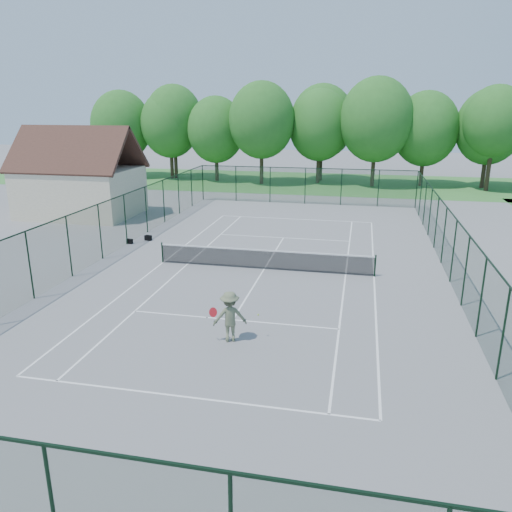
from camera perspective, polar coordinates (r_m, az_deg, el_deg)
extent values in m
plane|color=gray|center=(25.48, 0.93, -1.52)|extent=(140.00, 140.00, 0.00)
cube|color=#40873A|center=(54.53, 7.05, 8.31)|extent=(80.00, 16.00, 0.01)
cube|color=white|center=(36.80, 4.49, 4.23)|extent=(10.97, 0.08, 0.01)
cube|color=white|center=(15.05, -8.11, -15.64)|extent=(10.97, 0.08, 0.01)
cube|color=white|center=(31.53, 3.16, 2.10)|extent=(8.23, 0.08, 0.01)
cube|color=white|center=(19.66, -2.68, -7.29)|extent=(8.23, 0.08, 0.01)
cube|color=white|center=(25.08, 13.34, -2.29)|extent=(0.08, 23.77, 0.01)
cube|color=white|center=(27.01, -10.57, -0.72)|extent=(0.08, 23.77, 0.01)
cube|color=white|center=(25.07, 10.21, -2.10)|extent=(0.08, 23.77, 0.01)
cube|color=white|center=(26.53, -7.83, -0.91)|extent=(0.08, 23.77, 0.01)
cube|color=white|center=(25.48, 0.93, -1.51)|extent=(0.08, 12.80, 0.01)
cylinder|color=black|center=(26.86, -10.66, 0.39)|extent=(0.08, 0.08, 1.10)
cylinder|color=black|center=(24.91, 13.46, -1.10)|extent=(0.08, 0.08, 1.10)
cube|color=black|center=(25.33, 0.94, -0.44)|extent=(11.00, 0.02, 0.96)
cube|color=white|center=(25.18, 0.94, 0.64)|extent=(11.00, 0.05, 0.07)
cube|color=#1B3D24|center=(42.49, 5.64, 7.97)|extent=(18.00, 0.02, 3.00)
cube|color=#1B3D24|center=(25.01, 21.63, 0.50)|extent=(0.02, 36.00, 3.00)
cube|color=#1B3D24|center=(28.12, -17.38, 2.66)|extent=(0.02, 36.00, 3.00)
cube|color=black|center=(42.29, 5.70, 9.98)|extent=(18.00, 0.05, 0.05)
cube|color=black|center=(8.92, -23.13, -19.20)|extent=(18.00, 0.05, 0.05)
cube|color=black|center=(24.66, 22.00, 3.85)|extent=(0.05, 36.00, 0.05)
cube|color=black|center=(27.81, -17.65, 5.65)|extent=(0.05, 36.00, 0.05)
cube|color=beige|center=(40.02, -19.36, 6.91)|extent=(8.00, 6.00, 3.50)
cube|color=#4D2E24|center=(40.92, -18.73, 11.77)|extent=(8.60, 3.27, 3.27)
cube|color=#4D2E24|center=(38.37, -20.99, 11.26)|extent=(8.60, 3.27, 3.27)
cylinder|color=#3E2E1F|center=(58.03, -9.62, 10.80)|extent=(0.40, 0.40, 4.20)
ellipsoid|color=#307729|center=(57.76, -9.81, 14.65)|extent=(6.40, 6.40, 7.40)
cylinder|color=#3E2E1F|center=(54.26, 7.13, 10.50)|extent=(0.40, 0.40, 4.20)
ellipsoid|color=#307729|center=(53.97, 7.28, 14.61)|extent=(6.40, 6.40, 7.40)
cylinder|color=#3E2E1F|center=(55.36, 24.62, 9.24)|extent=(0.40, 0.40, 4.20)
ellipsoid|color=#307729|center=(55.07, 25.13, 13.25)|extent=(6.40, 6.40, 7.40)
cube|color=black|center=(31.09, -14.24, 1.64)|extent=(0.39, 0.28, 0.28)
cube|color=black|center=(31.58, -12.23, 2.04)|extent=(0.44, 0.31, 0.31)
imported|color=#636B4D|center=(17.67, -3.00, -6.92)|extent=(1.36, 1.06, 1.85)
sphere|color=#9CC635|center=(17.83, 0.26, -6.74)|extent=(0.07, 0.07, 0.07)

